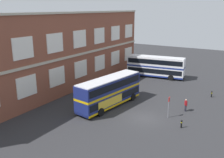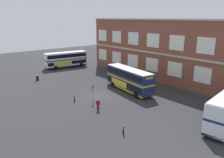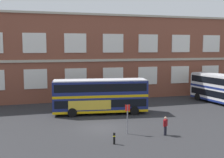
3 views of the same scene
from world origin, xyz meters
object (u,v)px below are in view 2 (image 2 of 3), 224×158
object	(u,v)px
station_litter_bin	(37,78)
safety_bollard_west	(123,130)
bus_stand_flag	(93,92)
safety_bollard_east	(74,99)
double_decker_middle	(129,79)
double_decker_near	(66,59)
waiting_passenger	(98,104)

from	to	relation	value
station_litter_bin	safety_bollard_west	distance (m)	28.39
station_litter_bin	bus_stand_flag	bearing A→B (deg)	6.23
bus_stand_flag	safety_bollard_east	world-z (taller)	bus_stand_flag
double_decker_middle	bus_stand_flag	xyz separation A→B (m)	(0.54, -8.28, -0.51)
double_decker_middle	safety_bollard_east	distance (m)	10.75
bus_stand_flag	safety_bollard_west	bearing A→B (deg)	-16.66
double_decker_middle	double_decker_near	bearing A→B (deg)	178.34
double_decker_middle	safety_bollard_west	bearing A→B (deg)	-45.75
safety_bollard_east	safety_bollard_west	bearing A→B (deg)	-4.23
double_decker_near	safety_bollard_east	world-z (taller)	double_decker_near
double_decker_near	safety_bollard_west	world-z (taller)	double_decker_near
waiting_passenger	safety_bollard_east	xyz separation A→B (m)	(-5.05, -0.96, -0.44)
waiting_passenger	safety_bollard_west	bearing A→B (deg)	-14.15
station_litter_bin	double_decker_middle	bearing A→B (deg)	30.71
double_decker_near	waiting_passenger	bearing A→B (deg)	-19.88
double_decker_middle	station_litter_bin	distance (m)	20.07
bus_stand_flag	safety_bollard_east	size ratio (longest dim) A/B	2.84
station_litter_bin	safety_bollard_west	world-z (taller)	station_litter_bin
double_decker_middle	waiting_passenger	distance (m)	10.32
waiting_passenger	safety_bollard_west	size ratio (longest dim) A/B	1.79
waiting_passenger	safety_bollard_east	size ratio (longest dim) A/B	1.79
double_decker_near	double_decker_middle	size ratio (longest dim) A/B	1.00
station_litter_bin	safety_bollard_east	bearing A→B (deg)	-1.14
double_decker_near	bus_stand_flag	xyz separation A→B (m)	(25.31, -8.99, -0.51)
double_decker_near	double_decker_middle	distance (m)	24.78
station_litter_bin	safety_bollard_west	size ratio (longest dim) A/B	1.08
waiting_passenger	safety_bollard_west	world-z (taller)	waiting_passenger
double_decker_middle	station_litter_bin	xyz separation A→B (m)	(-17.20, -10.22, -1.63)
double_decker_middle	station_litter_bin	size ratio (longest dim) A/B	10.92
safety_bollard_west	bus_stand_flag	bearing A→B (deg)	163.34
double_decker_near	safety_bollard_west	size ratio (longest dim) A/B	11.82
safety_bollard_west	safety_bollard_east	xyz separation A→B (m)	(-12.54, 0.93, 0.00)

